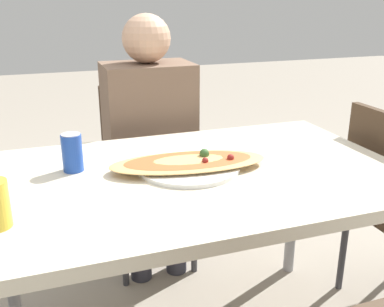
{
  "coord_description": "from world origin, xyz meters",
  "views": [
    {
      "loc": [
        -0.45,
        -1.27,
        1.29
      ],
      "look_at": [
        -0.0,
        0.01,
        0.81
      ],
      "focal_mm": 42.0,
      "sensor_mm": 36.0,
      "label": 1
    }
  ],
  "objects_px": {
    "chair_far_seated": "(146,164)",
    "pizza_main": "(189,163)",
    "dining_table": "(194,191)",
    "person_seated": "(150,127)",
    "soda_can": "(72,153)"
  },
  "relations": [
    {
      "from": "chair_far_seated",
      "to": "soda_can",
      "type": "xyz_separation_m",
      "value": [
        -0.38,
        -0.62,
        0.31
      ]
    },
    {
      "from": "chair_far_seated",
      "to": "soda_can",
      "type": "height_order",
      "value": "chair_far_seated"
    },
    {
      "from": "chair_far_seated",
      "to": "pizza_main",
      "type": "bearing_deg",
      "value": 88.17
    },
    {
      "from": "chair_far_seated",
      "to": "pizza_main",
      "type": "distance_m",
      "value": 0.77
    },
    {
      "from": "pizza_main",
      "to": "person_seated",
      "type": "bearing_deg",
      "value": 87.84
    },
    {
      "from": "soda_can",
      "to": "chair_far_seated",
      "type": "bearing_deg",
      "value": 58.18
    },
    {
      "from": "chair_far_seated",
      "to": "person_seated",
      "type": "relative_size",
      "value": 0.72
    },
    {
      "from": "dining_table",
      "to": "pizza_main",
      "type": "xyz_separation_m",
      "value": [
        -0.01,
        0.03,
        0.09
      ]
    },
    {
      "from": "chair_far_seated",
      "to": "person_seated",
      "type": "bearing_deg",
      "value": 90.0
    },
    {
      "from": "chair_far_seated",
      "to": "person_seated",
      "type": "distance_m",
      "value": 0.25
    },
    {
      "from": "chair_far_seated",
      "to": "person_seated",
      "type": "height_order",
      "value": "person_seated"
    },
    {
      "from": "dining_table",
      "to": "chair_far_seated",
      "type": "height_order",
      "value": "chair_far_seated"
    },
    {
      "from": "dining_table",
      "to": "pizza_main",
      "type": "bearing_deg",
      "value": 104.31
    },
    {
      "from": "chair_far_seated",
      "to": "dining_table",
      "type": "bearing_deg",
      "value": 88.83
    },
    {
      "from": "dining_table",
      "to": "chair_far_seated",
      "type": "distance_m",
      "value": 0.78
    }
  ]
}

